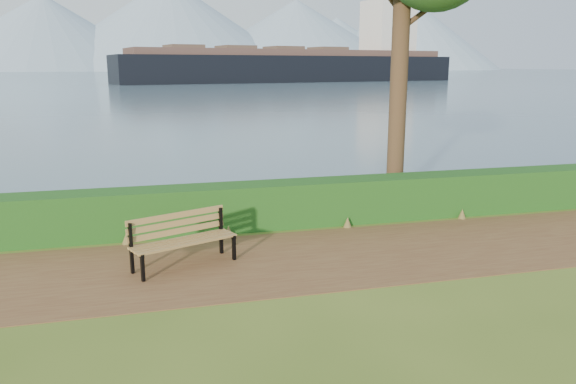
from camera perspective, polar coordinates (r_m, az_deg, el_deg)
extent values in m
plane|color=#47611B|center=(10.41, 1.72, -7.33)|extent=(140.00, 140.00, 0.00)
cube|color=brown|center=(10.68, 1.27, -6.77)|extent=(40.00, 3.40, 0.01)
cube|color=#194513|center=(12.68, -1.56, -1.29)|extent=(32.00, 0.85, 1.00)
cube|color=slate|center=(269.42, -14.31, 11.63)|extent=(700.00, 510.00, 0.00)
cone|color=#8199AC|center=(408.92, -23.43, 14.62)|extent=(160.00, 160.00, 48.00)
cone|color=#8199AC|center=(415.91, -11.92, 16.29)|extent=(190.00, 190.00, 62.00)
cone|color=#8199AC|center=(425.17, 0.83, 15.66)|extent=(170.00, 170.00, 50.00)
cone|color=#8199AC|center=(466.52, 11.62, 15.64)|extent=(150.00, 150.00, 58.00)
cone|color=#8199AC|center=(439.66, -16.04, 14.11)|extent=(120.00, 120.00, 35.00)
cone|color=#8199AC|center=(460.75, 4.93, 14.77)|extent=(130.00, 130.00, 40.00)
cube|color=black|center=(9.83, -14.55, -7.51)|extent=(0.07, 0.08, 0.48)
cube|color=black|center=(10.17, -15.64, -5.58)|extent=(0.07, 0.08, 0.92)
cube|color=black|center=(9.97, -15.14, -5.99)|extent=(0.26, 0.53, 0.05)
cube|color=black|center=(10.58, -5.51, -5.68)|extent=(0.07, 0.08, 0.48)
cube|color=black|center=(10.90, -6.82, -3.95)|extent=(0.07, 0.08, 0.92)
cube|color=black|center=(10.71, -6.19, -4.29)|extent=(0.26, 0.53, 0.05)
cube|color=olive|center=(10.12, -9.99, -5.25)|extent=(1.82, 0.82, 0.04)
cube|color=olive|center=(10.24, -10.33, -5.05)|extent=(1.82, 0.82, 0.04)
cube|color=olive|center=(10.35, -10.67, -4.86)|extent=(1.82, 0.82, 0.04)
cube|color=olive|center=(10.47, -11.00, -4.68)|extent=(1.82, 0.82, 0.04)
cube|color=olive|center=(10.49, -11.19, -3.92)|extent=(1.80, 0.77, 0.11)
cube|color=olive|center=(10.45, -11.22, -3.14)|extent=(1.80, 0.77, 0.11)
cube|color=olive|center=(10.41, -11.26, -2.34)|extent=(1.80, 0.77, 0.11)
cylinder|color=#392317|center=(14.63, 11.32, 13.87)|extent=(0.44, 0.44, 7.84)
cylinder|color=#392317|center=(14.90, 13.25, 17.12)|extent=(1.15, 0.13, 0.86)
cube|color=black|center=(124.62, 0.65, 11.88)|extent=(77.45, 27.89, 7.66)
cube|color=#4F372F|center=(124.63, 0.65, 13.95)|extent=(71.20, 25.43, 1.31)
cube|color=silver|center=(137.88, 10.12, 16.10)|extent=(11.53, 10.90, 12.04)
cube|color=brown|center=(115.45, -10.57, 14.27)|extent=(7.94, 8.45, 0.88)
cube|color=brown|center=(119.02, -5.35, 14.37)|extent=(7.94, 8.45, 0.88)
cube|color=brown|center=(123.47, -0.46, 14.36)|extent=(7.94, 8.45, 0.88)
cube|color=brown|center=(128.69, 4.05, 14.27)|extent=(7.94, 8.45, 0.88)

